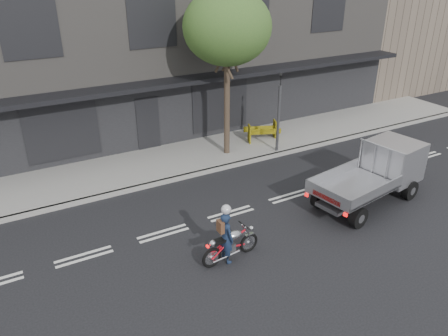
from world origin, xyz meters
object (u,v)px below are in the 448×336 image
(motorcycle, at_px, (231,244))
(flatbed_ute, at_px, (386,165))
(traffic_light_pole, at_px, (278,117))
(construction_barrier, at_px, (265,132))
(street_tree, at_px, (227,28))
(rider, at_px, (226,237))

(motorcycle, distance_m, flatbed_ute, 6.65)
(traffic_light_pole, xyz_separation_m, construction_barrier, (0.15, 1.16, -1.09))
(street_tree, xyz_separation_m, rider, (-3.55, -6.28, -4.51))
(street_tree, bearing_deg, rider, -119.46)
(street_tree, distance_m, rider, 8.51)
(motorcycle, height_order, construction_barrier, construction_barrier)
(flatbed_ute, bearing_deg, traffic_light_pole, 94.92)
(motorcycle, bearing_deg, construction_barrier, 45.03)
(motorcycle, height_order, flatbed_ute, flatbed_ute)
(rider, bearing_deg, street_tree, -34.38)
(flatbed_ute, height_order, construction_barrier, flatbed_ute)
(rider, bearing_deg, construction_barrier, -45.73)
(street_tree, height_order, flatbed_ute, street_tree)
(motorcycle, distance_m, rider, 0.31)
(street_tree, height_order, motorcycle, street_tree)
(traffic_light_pole, height_order, flatbed_ute, traffic_light_pole)
(traffic_light_pole, height_order, motorcycle, traffic_light_pole)
(motorcycle, relative_size, rider, 1.22)
(street_tree, distance_m, traffic_light_pole, 4.23)
(traffic_light_pole, distance_m, motorcycle, 7.75)
(rider, xyz_separation_m, flatbed_ute, (6.74, 0.63, 0.38))
(traffic_light_pole, height_order, construction_barrier, traffic_light_pole)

